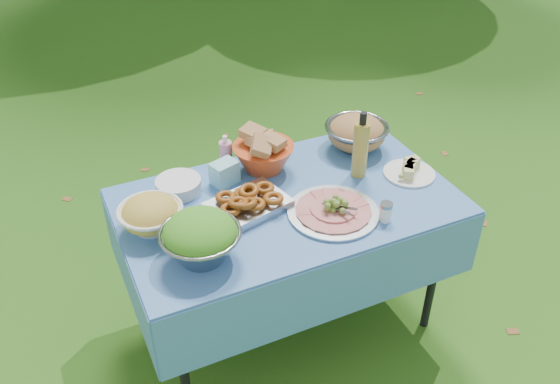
# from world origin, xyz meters

# --- Properties ---
(ground) EXTENTS (80.00, 80.00, 0.00)m
(ground) POSITION_xyz_m (0.00, 0.00, 0.00)
(ground) COLOR #14390A
(ground) RESTS_ON ground
(picnic_table) EXTENTS (1.46, 0.86, 0.76)m
(picnic_table) POSITION_xyz_m (0.00, 0.00, 0.38)
(picnic_table) COLOR #78B2E7
(picnic_table) RESTS_ON ground
(salad_bowl) EXTENTS (0.31, 0.31, 0.20)m
(salad_bowl) POSITION_xyz_m (-0.46, -0.20, 0.86)
(salad_bowl) COLOR gray
(salad_bowl) RESTS_ON picnic_table
(pasta_bowl_white) EXTENTS (0.32, 0.32, 0.15)m
(pasta_bowl_white) POSITION_xyz_m (-0.59, 0.06, 0.83)
(pasta_bowl_white) COLOR white
(pasta_bowl_white) RESTS_ON picnic_table
(plate_stack) EXTENTS (0.26, 0.26, 0.06)m
(plate_stack) POSITION_xyz_m (-0.41, 0.27, 0.79)
(plate_stack) COLOR white
(plate_stack) RESTS_ON picnic_table
(wipes_box) EXTENTS (0.14, 0.12, 0.11)m
(wipes_box) POSITION_xyz_m (-0.20, 0.24, 0.81)
(wipes_box) COLOR #87D5E3
(wipes_box) RESTS_ON picnic_table
(sanitizer_bottle) EXTENTS (0.07, 0.07, 0.17)m
(sanitizer_bottle) POSITION_xyz_m (-0.15, 0.35, 0.85)
(sanitizer_bottle) COLOR pink
(sanitizer_bottle) RESTS_ON picnic_table
(bread_bowl) EXTENTS (0.37, 0.37, 0.19)m
(bread_bowl) POSITION_xyz_m (0.01, 0.28, 0.86)
(bread_bowl) COLOR #CF471C
(bread_bowl) RESTS_ON picnic_table
(pasta_bowl_steel) EXTENTS (0.39, 0.39, 0.17)m
(pasta_bowl_steel) POSITION_xyz_m (0.50, 0.26, 0.84)
(pasta_bowl_steel) COLOR gray
(pasta_bowl_steel) RESTS_ON picnic_table
(fried_tray) EXTENTS (0.37, 0.30, 0.08)m
(fried_tray) POSITION_xyz_m (-0.18, 0.01, 0.80)
(fried_tray) COLOR silver
(fried_tray) RESTS_ON picnic_table
(charcuterie_platter) EXTENTS (0.44, 0.44, 0.09)m
(charcuterie_platter) POSITION_xyz_m (0.13, -0.17, 0.81)
(charcuterie_platter) COLOR #B2B7BA
(charcuterie_platter) RESTS_ON picnic_table
(oil_bottle) EXTENTS (0.07, 0.07, 0.32)m
(oil_bottle) POSITION_xyz_m (0.38, 0.05, 0.92)
(oil_bottle) COLOR #B19737
(oil_bottle) RESTS_ON picnic_table
(cheese_plate) EXTENTS (0.31, 0.31, 0.07)m
(cheese_plate) POSITION_xyz_m (0.60, -0.05, 0.79)
(cheese_plate) COLOR white
(cheese_plate) RESTS_ON picnic_table
(shaker) EXTENTS (0.07, 0.07, 0.09)m
(shaker) POSITION_xyz_m (0.31, -0.30, 0.80)
(shaker) COLOR white
(shaker) RESTS_ON picnic_table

